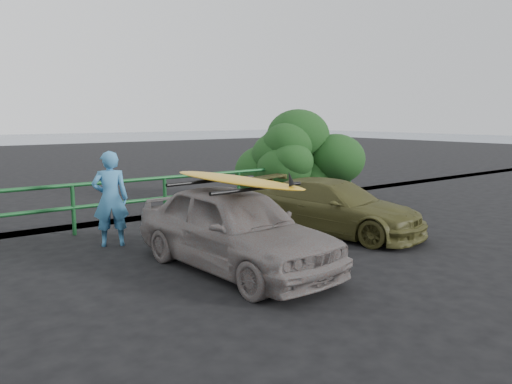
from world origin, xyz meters
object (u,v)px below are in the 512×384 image
(man, at_px, (110,199))
(olive_vehicle, at_px, (334,207))
(sedan, at_px, (234,228))
(surfboard, at_px, (234,180))
(guardrail, at_px, (122,204))

(man, bearing_deg, olive_vehicle, 176.07)
(sedan, relative_size, surfboard, 1.29)
(olive_vehicle, bearing_deg, sedan, -179.39)
(sedan, bearing_deg, olive_vehicle, 11.39)
(sedan, bearing_deg, man, 108.08)
(guardrail, bearing_deg, olive_vehicle, -42.79)
(guardrail, distance_m, surfboard, 3.86)
(olive_vehicle, relative_size, surfboard, 1.26)
(guardrail, bearing_deg, surfboard, -86.05)
(guardrail, xyz_separation_m, surfboard, (0.26, -3.75, 0.87))
(guardrail, xyz_separation_m, sedan, (0.26, -3.75, 0.13))
(surfboard, bearing_deg, sedan, 0.00)
(sedan, xyz_separation_m, olive_vehicle, (2.97, 0.77, -0.11))
(guardrail, relative_size, surfboard, 4.75)
(guardrail, height_order, man, man)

